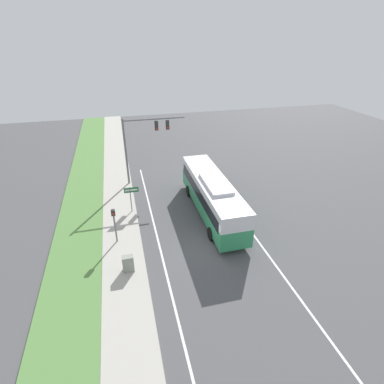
{
  "coord_description": "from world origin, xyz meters",
  "views": [
    {
      "loc": [
        -5.56,
        -16.36,
        13.73
      ],
      "look_at": [
        -0.05,
        5.32,
        1.73
      ],
      "focal_mm": 28.0,
      "sensor_mm": 36.0,
      "label": 1
    }
  ],
  "objects_px": {
    "bus": "(212,194)",
    "street_sign": "(131,195)",
    "pedestrian_signal": "(114,220)",
    "signal_gantry": "(143,138)",
    "utility_cabinet": "(128,263)"
  },
  "relations": [
    {
      "from": "pedestrian_signal",
      "to": "street_sign",
      "type": "distance_m",
      "value": 4.25
    },
    {
      "from": "bus",
      "to": "street_sign",
      "type": "bearing_deg",
      "value": 164.07
    },
    {
      "from": "pedestrian_signal",
      "to": "street_sign",
      "type": "xyz_separation_m",
      "value": [
        1.44,
        4.0,
        -0.23
      ]
    },
    {
      "from": "signal_gantry",
      "to": "utility_cabinet",
      "type": "xyz_separation_m",
      "value": [
        -2.59,
        -12.85,
        -4.09
      ]
    },
    {
      "from": "signal_gantry",
      "to": "utility_cabinet",
      "type": "bearing_deg",
      "value": -101.39
    },
    {
      "from": "signal_gantry",
      "to": "utility_cabinet",
      "type": "relative_size",
      "value": 6.0
    },
    {
      "from": "bus",
      "to": "street_sign",
      "type": "relative_size",
      "value": 4.69
    },
    {
      "from": "utility_cabinet",
      "to": "signal_gantry",
      "type": "bearing_deg",
      "value": 78.61
    },
    {
      "from": "pedestrian_signal",
      "to": "signal_gantry",
      "type": "bearing_deg",
      "value": 71.29
    },
    {
      "from": "bus",
      "to": "pedestrian_signal",
      "type": "relative_size",
      "value": 4.03
    },
    {
      "from": "pedestrian_signal",
      "to": "utility_cabinet",
      "type": "height_order",
      "value": "pedestrian_signal"
    },
    {
      "from": "signal_gantry",
      "to": "street_sign",
      "type": "height_order",
      "value": "signal_gantry"
    },
    {
      "from": "bus",
      "to": "street_sign",
      "type": "xyz_separation_m",
      "value": [
        -6.52,
        1.86,
        -0.17
      ]
    },
    {
      "from": "bus",
      "to": "signal_gantry",
      "type": "height_order",
      "value": "signal_gantry"
    },
    {
      "from": "bus",
      "to": "signal_gantry",
      "type": "xyz_separation_m",
      "value": [
        -4.73,
        7.4,
        2.9
      ]
    }
  ]
}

